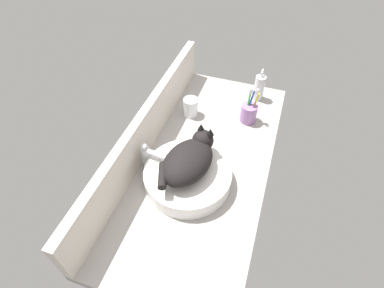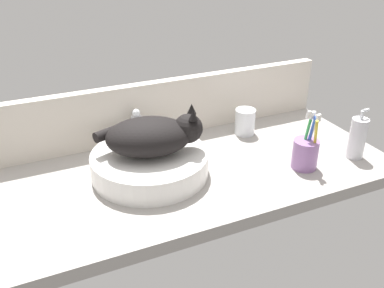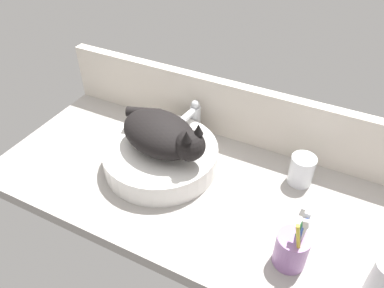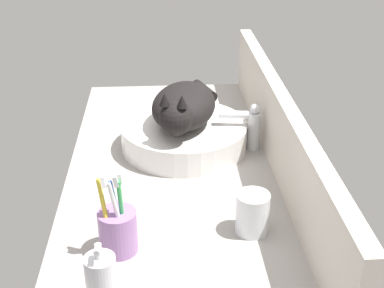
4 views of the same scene
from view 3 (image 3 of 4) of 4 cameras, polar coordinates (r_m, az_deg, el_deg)
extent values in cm
cube|color=#9E9993|center=(113.60, 0.54, -6.82)|extent=(124.24, 56.86, 4.00)
cube|color=silver|center=(124.57, 6.08, 5.05)|extent=(124.24, 3.60, 20.23)
cylinder|color=white|center=(116.08, -4.77, -1.91)|extent=(35.25, 35.25, 7.24)
ellipsoid|color=black|center=(110.27, -5.02, 1.64)|extent=(28.45, 22.70, 11.00)
sphere|color=black|center=(102.80, -0.41, -0.38)|extent=(8.80, 8.80, 8.80)
cone|color=black|center=(100.22, 0.84, 2.36)|extent=(2.80, 2.80, 3.20)
cone|color=black|center=(97.61, -0.85, 1.18)|extent=(2.80, 2.80, 3.20)
cylinder|color=black|center=(118.50, -7.34, 4.77)|extent=(11.43, 6.76, 3.20)
cylinder|color=silver|center=(127.13, 0.51, 3.55)|extent=(3.60, 3.60, 11.00)
cylinder|color=silver|center=(120.90, -0.78, 4.27)|extent=(3.36, 10.19, 2.20)
sphere|color=silver|center=(123.31, 0.53, 6.07)|extent=(2.80, 2.80, 2.80)
cylinder|color=silver|center=(93.67, 26.71, -18.52)|extent=(5.35, 5.35, 13.49)
cylinder|color=#996BA8|center=(94.78, 14.88, -15.33)|extent=(7.92, 7.92, 9.27)
cylinder|color=green|center=(92.09, 15.62, -13.31)|extent=(3.14, 1.29, 16.99)
cube|color=white|center=(85.68, 16.60, -9.84)|extent=(1.51, 0.86, 2.56)
cylinder|color=yellow|center=(90.19, 15.93, -14.97)|extent=(3.76, 3.11, 16.88)
cube|color=white|center=(83.63, 16.97, -11.54)|extent=(1.60, 1.11, 2.65)
cylinder|color=white|center=(91.68, 16.21, -13.81)|extent=(1.82, 3.57, 16.95)
cube|color=white|center=(85.23, 17.24, -10.36)|extent=(1.33, 1.17, 2.56)
cylinder|color=blue|center=(91.62, 16.06, -13.81)|extent=(1.60, 3.03, 17.00)
cube|color=white|center=(85.18, 17.08, -10.36)|extent=(1.30, 1.09, 2.53)
cylinder|color=white|center=(114.35, 16.37, -3.81)|extent=(7.26, 7.26, 9.30)
cylinder|color=silver|center=(115.37, 16.23, -4.36)|extent=(6.39, 6.39, 6.24)
camera|label=1|loc=(1.28, -53.76, 37.07)|focal=28.00mm
camera|label=2|loc=(0.89, -81.72, -2.79)|focal=40.00mm
camera|label=4|loc=(1.10, 78.43, 2.63)|focal=50.00mm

